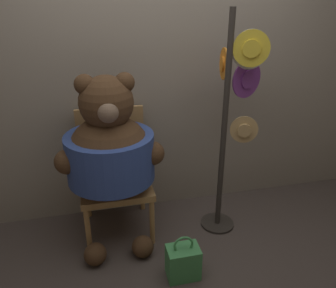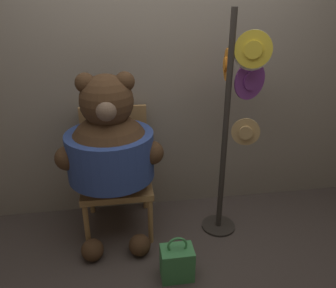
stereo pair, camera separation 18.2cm
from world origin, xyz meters
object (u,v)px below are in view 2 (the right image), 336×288
(chair, at_px, (116,167))
(hat_display_rack, at_px, (237,112))
(handbag_on_ground, at_px, (177,262))
(teddy_bear, at_px, (110,150))

(chair, distance_m, hat_display_rack, 1.06)
(hat_display_rack, bearing_deg, chair, 166.14)
(hat_display_rack, relative_size, handbag_on_ground, 5.14)
(chair, height_order, hat_display_rack, hat_display_rack)
(hat_display_rack, distance_m, handbag_on_ground, 1.15)
(chair, height_order, handbag_on_ground, chair)
(teddy_bear, distance_m, hat_display_rack, 0.97)
(teddy_bear, bearing_deg, chair, 80.90)
(hat_display_rack, height_order, handbag_on_ground, hat_display_rack)
(chair, xyz_separation_m, handbag_on_ground, (0.38, -0.72, -0.39))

